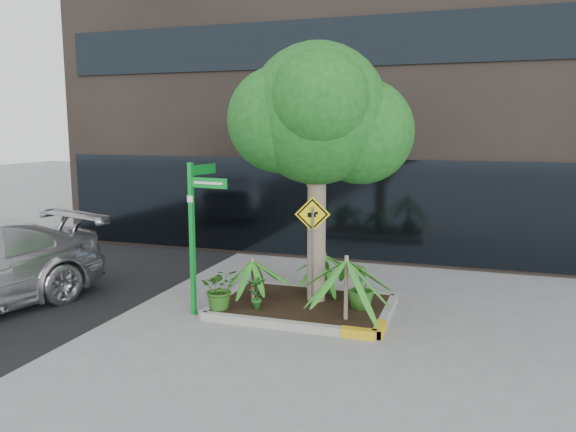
% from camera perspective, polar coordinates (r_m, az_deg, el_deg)
% --- Properties ---
extents(ground, '(80.00, 80.00, 0.00)m').
position_cam_1_polar(ground, '(10.77, 0.05, -9.91)').
color(ground, gray).
rests_on(ground, ground).
extents(asphalt_road, '(7.00, 80.00, 0.01)m').
position_cam_1_polar(asphalt_road, '(14.13, -26.04, -6.23)').
color(asphalt_road, black).
rests_on(asphalt_road, ground).
extents(planter, '(3.35, 2.36, 0.15)m').
position_cam_1_polar(planter, '(10.92, 1.68, -9.09)').
color(planter, '#9E9E99').
rests_on(planter, ground).
extents(tree, '(3.41, 3.02, 5.11)m').
position_cam_1_polar(tree, '(10.64, 3.02, 10.30)').
color(tree, tan).
rests_on(tree, ground).
extents(palm_front, '(1.29, 1.29, 1.43)m').
position_cam_1_polar(palm_front, '(9.80, 5.97, -4.45)').
color(palm_front, tan).
rests_on(palm_front, ground).
extents(palm_left, '(0.93, 0.93, 1.04)m').
position_cam_1_polar(palm_left, '(10.98, -3.62, -4.54)').
color(palm_left, tan).
rests_on(palm_left, ground).
extents(palm_back, '(0.92, 0.92, 1.02)m').
position_cam_1_polar(palm_back, '(11.50, 3.73, -3.97)').
color(palm_back, tan).
rests_on(palm_back, ground).
extents(shrub_a, '(0.95, 0.95, 0.79)m').
position_cam_1_polar(shrub_a, '(10.54, -6.87, -7.31)').
color(shrub_a, '#285A19').
rests_on(shrub_a, planter).
extents(shrub_b, '(0.55, 0.55, 0.85)m').
position_cam_1_polar(shrub_b, '(10.56, 7.42, -7.09)').
color(shrub_b, '#29611D').
rests_on(shrub_b, planter).
extents(shrub_c, '(0.47, 0.47, 0.64)m').
position_cam_1_polar(shrub_c, '(10.52, -3.18, -7.70)').
color(shrub_c, '#20601D').
rests_on(shrub_c, planter).
extents(shrub_d, '(0.51, 0.51, 0.74)m').
position_cam_1_polar(shrub_d, '(11.47, 4.02, -6.04)').
color(shrub_d, '#255F1B').
rests_on(shrub_d, planter).
extents(street_sign_post, '(0.84, 0.91, 2.86)m').
position_cam_1_polar(street_sign_post, '(10.49, -9.33, -0.56)').
color(street_sign_post, '#0D992C').
rests_on(street_sign_post, ground).
extents(cattle_sign, '(0.63, 0.29, 2.10)m').
position_cam_1_polar(cattle_sign, '(10.26, 2.50, -1.79)').
color(cattle_sign, slate).
rests_on(cattle_sign, ground).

